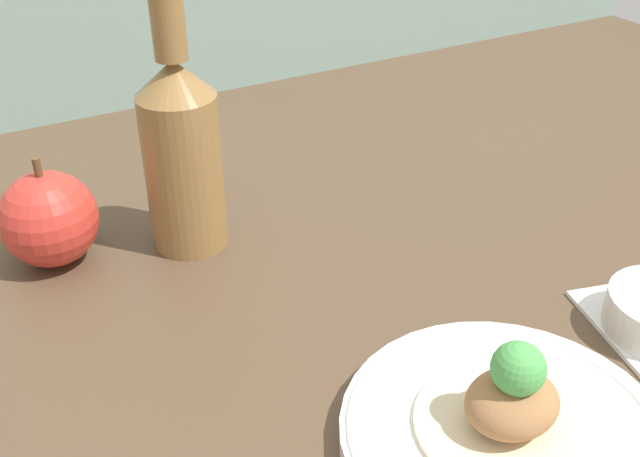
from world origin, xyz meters
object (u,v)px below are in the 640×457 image
at_px(cider_bottle, 181,146).
at_px(apple, 49,219).
at_px(plate, 506,435).
at_px(plated_food, 512,403).

height_order(cider_bottle, apple, cider_bottle).
bearing_deg(apple, cider_bottle, -13.75).
relative_size(plate, apple, 2.13).
height_order(plated_food, apple, apple).
bearing_deg(plate, plated_food, 104.04).
bearing_deg(plate, apple, 119.76).
relative_size(cider_bottle, apple, 2.55).
xyz_separation_m(cider_bottle, apple, (-0.12, 0.03, -0.06)).
bearing_deg(plate, cider_bottle, 105.19).
bearing_deg(plated_food, cider_bottle, 105.19).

